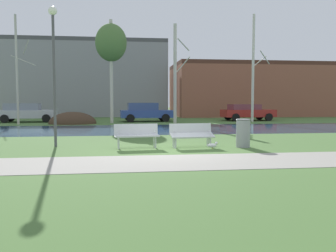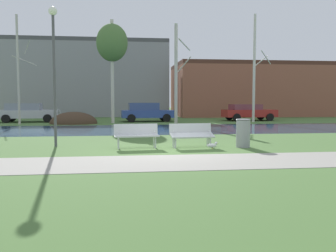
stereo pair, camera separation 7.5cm
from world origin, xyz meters
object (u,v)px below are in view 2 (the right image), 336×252
object	(u,v)px
streetlamp	(54,53)
parked_van_nearest_silver	(28,112)
bench_left	(137,135)
bench_right	(192,134)
seagull	(212,145)
parked_sedan_second_blue	(147,112)
trash_bin	(243,133)
parked_hatch_third_red	(248,112)

from	to	relation	value
streetlamp	parked_van_nearest_silver	xyz separation A→B (m)	(-4.99, 15.59, -2.67)
bench_left	bench_right	bearing A→B (deg)	0.00
bench_left	parked_van_nearest_silver	distance (m)	18.27
streetlamp	bench_right	bearing A→B (deg)	-9.55
bench_left	parked_van_nearest_silver	xyz separation A→B (m)	(-7.98, 16.44, 0.31)
seagull	streetlamp	size ratio (longest dim) A/B	0.08
parked_van_nearest_silver	parked_sedan_second_blue	xyz separation A→B (m)	(9.34, -0.43, 0.01)
seagull	parked_van_nearest_silver	xyz separation A→B (m)	(-10.65, 16.98, 0.65)
trash_bin	parked_van_nearest_silver	distance (m)	20.46
bench_right	parked_van_nearest_silver	world-z (taller)	parked_van_nearest_silver
bench_left	trash_bin	size ratio (longest dim) A/B	1.58
bench_right	streetlamp	bearing A→B (deg)	170.45
parked_hatch_third_red	bench_right	bearing A→B (deg)	-116.09
parked_van_nearest_silver	bench_right	bearing A→B (deg)	-58.69
streetlamp	parked_hatch_third_red	world-z (taller)	streetlamp
seagull	streetlamp	world-z (taller)	streetlamp
trash_bin	parked_van_nearest_silver	size ratio (longest dim) A/B	0.22
trash_bin	seagull	size ratio (longest dim) A/B	2.46
bench_right	trash_bin	xyz separation A→B (m)	(1.89, -0.22, 0.07)
trash_bin	seagull	distance (m)	1.34
bench_left	parked_hatch_third_red	xyz separation A→B (m)	(9.95, 16.20, 0.27)
streetlamp	parked_hatch_third_red	size ratio (longest dim) A/B	1.15
bench_left	parked_sedan_second_blue	world-z (taller)	parked_sedan_second_blue
bench_right	streetlamp	size ratio (longest dim) A/B	0.32
seagull	streetlamp	xyz separation A→B (m)	(-5.66, 1.39, 3.32)
bench_left	parked_sedan_second_blue	bearing A→B (deg)	85.13
bench_left	seagull	world-z (taller)	bench_left
bench_right	parked_sedan_second_blue	size ratio (longest dim) A/B	0.38
bench_left	parked_hatch_third_red	distance (m)	19.01
parked_van_nearest_silver	parked_sedan_second_blue	bearing A→B (deg)	-2.63
seagull	parked_van_nearest_silver	size ratio (longest dim) A/B	0.09
bench_left	bench_right	distance (m)	2.02
seagull	parked_hatch_third_red	size ratio (longest dim) A/B	0.09
streetlamp	parked_sedan_second_blue	size ratio (longest dim) A/B	1.19
trash_bin	streetlamp	xyz separation A→B (m)	(-6.89, 1.06, 2.91)
streetlamp	parked_hatch_third_red	xyz separation A→B (m)	(12.94, 15.36, -2.71)
bench_left	seagull	xyz separation A→B (m)	(2.67, -0.55, -0.34)
bench_left	trash_bin	distance (m)	3.91
bench_right	seagull	distance (m)	0.91
bench_right	parked_hatch_third_red	size ratio (longest dim) A/B	0.37
seagull	parked_sedan_second_blue	bearing A→B (deg)	94.50
parked_hatch_third_red	parked_sedan_second_blue	bearing A→B (deg)	-178.71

